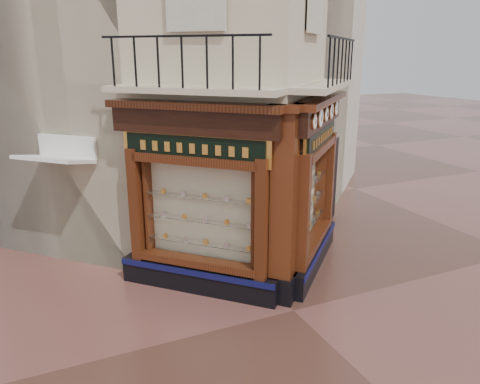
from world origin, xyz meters
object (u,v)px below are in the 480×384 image
corner_pilaster (284,210)px  awning (67,271)px  clock_d (331,111)px  signboard_right (321,137)px  clock_a (314,122)px  clock_b (320,118)px  clock_c (326,114)px  signboard_left (194,148)px  clock_e (336,108)px

corner_pilaster → awning: (-3.91, 3.21, -1.95)m
corner_pilaster → clock_d: bearing=-10.8°
signboard_right → clock_a: bearing=-175.2°
clock_a → clock_b: 0.59m
corner_pilaster → clock_c: corner_pilaster is taller
signboard_right → clock_c: bearing=-140.9°
clock_c → signboard_left: clock_c is taller
clock_a → clock_d: size_ratio=0.82×
corner_pilaster → signboard_right: 2.12m
clock_d → signboard_left: (-3.35, -0.27, -0.52)m
clock_c → signboard_left: size_ratio=0.14×
awning → signboard_right: 6.58m
clock_b → clock_d: size_ratio=1.08×
corner_pilaster → clock_c: (1.44, 0.84, 1.67)m
clock_a → clock_c: bearing=0.0°
clock_c → clock_a: bearing=180.0°
corner_pilaster → signboard_right: (1.46, 1.01, 1.15)m
signboard_left → corner_pilaster: bearing=-169.8°
signboard_left → clock_b: bearing=-148.6°
clock_e → signboard_left: 3.91m
awning → signboard_right: size_ratio=0.73×
corner_pilaster → awning: 5.42m
awning → signboard_right: signboard_right is taller
signboard_right → clock_b: bearing=-171.5°
corner_pilaster → clock_e: corner_pilaster is taller
clock_b → clock_c: clock_b is taller
clock_d → awning: 7.10m
clock_e → awning: (-6.26, 1.47, -3.62)m
clock_b → clock_d: (0.87, 0.87, 0.00)m
clock_a → signboard_right: bearing=4.8°
clock_b → clock_e: 1.88m
awning → signboard_left: signboard_left is taller
clock_b → clock_d: bearing=0.0°
clock_d → signboard_left: bearing=139.6°
clock_e → signboard_right: bearing=174.4°
corner_pilaster → clock_e: (2.34, 1.74, 1.67)m
clock_a → signboard_left: bearing=108.8°
clock_a → awning: 6.62m
clock_b → clock_c: bearing=-0.0°
clock_c → clock_e: clock_e is taller
clock_d → signboard_right: size_ratio=0.18×
clock_e → clock_c: bearing=-180.0°
corner_pilaster → signboard_left: corner_pilaster is taller
clock_b → clock_c: (0.43, 0.43, 0.00)m
signboard_left → clock_d: bearing=-130.4°
clock_d → awning: clock_d is taller
clock_d → signboard_left: 3.40m
clock_a → signboard_left: size_ratio=0.13×
corner_pilaster → signboard_left: bearing=100.2°
clock_c → awning: 6.88m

